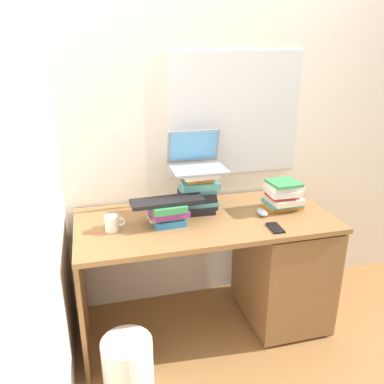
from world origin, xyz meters
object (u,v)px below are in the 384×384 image
Objects in this scene: wastebasket at (128,365)px; laptop at (197,160)px; mug at (112,223)px; keyboard at (167,201)px; computer_mouse at (262,212)px; book_stack_side at (283,195)px; book_stack_tall at (199,191)px; book_stack_keyboard_riser at (168,213)px; cell_phone at (275,228)px; desk at (265,263)px.

laptop is at bearing 47.54° from wastebasket.
mug is at bearing 91.49° from wastebasket.
keyboard reaches higher than computer_mouse.
laptop is at bearing 164.30° from book_stack_side.
book_stack_tall is 1.06m from wastebasket.
book_stack_keyboard_riser is 0.59m from computer_mouse.
cell_phone is (-0.01, -0.20, -0.01)m from computer_mouse.
cell_phone is at bearing 11.28° from wastebasket.
laptop is 1.06× the size of wastebasket.
laptop is 0.79× the size of keyboard.
book_stack_keyboard_riser is 0.32m from mug.
desk is 3.68× the size of keyboard.
keyboard is at bearing 177.94° from computer_mouse.
laptop is at bearing 154.59° from desk.
keyboard is (-0.23, -0.19, -0.18)m from laptop.
keyboard is at bearing 161.87° from cell_phone.
cell_phone reaches higher than desk.
laptop is at bearing 37.21° from keyboard.
laptop reaches higher than desk.
desk is 0.81m from keyboard.
cell_phone is (-0.06, -0.21, 0.36)m from desk.
book_stack_tall is 2.56× the size of computer_mouse.
book_stack_tall is 0.85× the size of wastebasket.
keyboard reaches higher than desk.
computer_mouse is at bearing -2.00° from book_stack_keyboard_riser.
mug is (-0.54, -0.14, -0.09)m from book_stack_tall.
book_stack_side is 1.35m from wastebasket.
book_stack_tall is (-0.41, 0.14, 0.48)m from desk.
laptop is 0.63m from cell_phone.
mug reaches higher than desk.
desk is at bearing 15.39° from computer_mouse.
book_stack_keyboard_riser is at bearing -15.03° from keyboard.
computer_mouse is at bearing -164.61° from desk.
mug is at bearing 179.26° from computer_mouse.
book_stack_tall is 1.14× the size of book_stack_keyboard_riser.
book_stack_tall reaches higher than wastebasket.
laptop is at bearing 149.88° from computer_mouse.
book_stack_keyboard_riser reaches higher than mug.
book_stack_side reaches higher than keyboard.
book_stack_tall is 1.95× the size of cell_phone.
book_stack_tall reaches higher than computer_mouse.
book_stack_keyboard_riser is at bearing 179.42° from desk.
cell_phone is (0.58, -0.22, -0.07)m from book_stack_keyboard_riser.
book_stack_side is at bearing 20.28° from computer_mouse.
mug is (-0.96, -0.00, 0.40)m from desk.
book_stack_keyboard_riser reaches higher than desk.
laptop is 3.19× the size of computer_mouse.
book_stack_keyboard_riser is at bearing -139.57° from laptop.
keyboard is 4.04× the size of computer_mouse.
cell_phone is (0.36, -0.35, -0.13)m from book_stack_tall.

